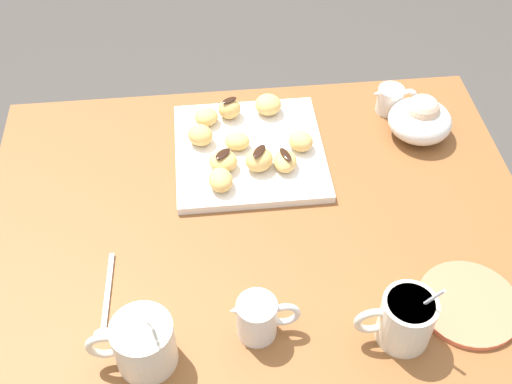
{
  "coord_description": "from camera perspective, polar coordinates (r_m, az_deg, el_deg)",
  "views": [
    {
      "loc": [
        0.08,
        0.72,
        1.6
      ],
      "look_at": [
        -0.0,
        -0.05,
        0.77
      ],
      "focal_mm": 45.16,
      "sensor_mm": 36.0,
      "label": 1
    }
  ],
  "objects": [
    {
      "name": "beignet_4",
      "position": [
        1.23,
        -4.96,
        5.04
      ],
      "size": [
        0.07,
        0.07,
        0.04
      ],
      "primitive_type": "ellipsoid",
      "rotation": [
        0.0,
        0.0,
        5.43
      ],
      "color": "#E5B260",
      "rests_on": "pastry_plate_square"
    },
    {
      "name": "chocolate_drizzle_7",
      "position": [
        1.16,
        -2.97,
        3.39
      ],
      "size": [
        0.04,
        0.04,
        0.0
      ],
      "primitive_type": "ellipsoid",
      "rotation": [
        0.0,
        0.0,
        0.83
      ],
      "color": "black",
      "rests_on": "beignet_7"
    },
    {
      "name": "saucer_coral_left",
      "position": [
        1.06,
        18.31,
        -9.38
      ],
      "size": [
        0.16,
        0.16,
        0.01
      ],
      "primitive_type": "cylinder",
      "color": "#E5704C",
      "rests_on": "dining_table"
    },
    {
      "name": "loose_spoon_near_saucer",
      "position": [
        1.04,
        -13.13,
        -9.84
      ],
      "size": [
        0.03,
        0.16,
        0.01
      ],
      "color": "silver",
      "rests_on": "dining_table"
    },
    {
      "name": "chocolate_drizzle_8",
      "position": [
        1.16,
        2.63,
        3.34
      ],
      "size": [
        0.03,
        0.04,
        0.0
      ],
      "primitive_type": "ellipsoid",
      "rotation": [
        0.0,
        0.0,
        1.91
      ],
      "color": "black",
      "rests_on": "beignet_8"
    },
    {
      "name": "chocolate_drizzle_5",
      "position": [
        1.27,
        -2.38,
        8.12
      ],
      "size": [
        0.03,
        0.03,
        0.0
      ],
      "primitive_type": "ellipsoid",
      "rotation": [
        0.0,
        0.0,
        3.62
      ],
      "color": "black",
      "rests_on": "beignet_5"
    },
    {
      "name": "dining_table",
      "position": [
        1.24,
        0.22,
        -7.13
      ],
      "size": [
        0.96,
        0.73,
        0.75
      ],
      "color": "brown",
      "rests_on": "ground_plane"
    },
    {
      "name": "beignet_3",
      "position": [
        1.14,
        -3.16,
        1.07
      ],
      "size": [
        0.05,
        0.06,
        0.03
      ],
      "primitive_type": "ellipsoid",
      "rotation": [
        0.0,
        0.0,
        1.68
      ],
      "color": "#E5B260",
      "rests_on": "pastry_plate_square"
    },
    {
      "name": "beignet_0",
      "position": [
        1.17,
        0.28,
        2.89
      ],
      "size": [
        0.07,
        0.07,
        0.04
      ],
      "primitive_type": "ellipsoid",
      "rotation": [
        0.0,
        0.0,
        3.9
      ],
      "color": "#E5B260",
      "rests_on": "pastry_plate_square"
    },
    {
      "name": "beignet_5",
      "position": [
        1.28,
        -2.35,
        7.39
      ],
      "size": [
        0.06,
        0.06,
        0.04
      ],
      "primitive_type": "ellipsoid",
      "rotation": [
        0.0,
        0.0,
        3.79
      ],
      "color": "#E5B260",
      "rests_on": "pastry_plate_square"
    },
    {
      "name": "pastry_plate_square",
      "position": [
        1.23,
        -0.54,
        3.6
      ],
      "size": [
        0.28,
        0.28,
        0.02
      ],
      "primitive_type": "cube",
      "color": "silver",
      "rests_on": "dining_table"
    },
    {
      "name": "beignet_9",
      "position": [
        1.27,
        -4.43,
        6.65
      ],
      "size": [
        0.06,
        0.05,
        0.03
      ],
      "primitive_type": "ellipsoid",
      "rotation": [
        0.0,
        0.0,
        0.24
      ],
      "color": "#E5B260",
      "rests_on": "pastry_plate_square"
    },
    {
      "name": "coffee_mug_cream_left",
      "position": [
        0.97,
        13.05,
        -10.84
      ],
      "size": [
        0.12,
        0.08,
        0.13
      ],
      "color": "silver",
      "rests_on": "dining_table"
    },
    {
      "name": "beignet_2",
      "position": [
        1.21,
        -1.68,
        4.52
      ],
      "size": [
        0.05,
        0.05,
        0.03
      ],
      "primitive_type": "ellipsoid",
      "rotation": [
        0.0,
        0.0,
        1.38
      ],
      "color": "#E5B260",
      "rests_on": "pastry_plate_square"
    },
    {
      "name": "cream_pitcher_white",
      "position": [
        0.96,
        0.19,
        -11.0
      ],
      "size": [
        0.1,
        0.06,
        0.07
      ],
      "color": "silver",
      "rests_on": "dining_table"
    },
    {
      "name": "beignet_8",
      "position": [
        1.18,
        2.61,
        2.76
      ],
      "size": [
        0.05,
        0.06,
        0.03
      ],
      "primitive_type": "ellipsoid",
      "rotation": [
        0.0,
        0.0,
        1.44
      ],
      "color": "#E5B260",
      "rests_on": "pastry_plate_square"
    },
    {
      "name": "coffee_mug_cream_right",
      "position": [
        0.94,
        -10.03,
        -13.01
      ],
      "size": [
        0.13,
        0.09,
        0.13
      ],
      "color": "silver",
      "rests_on": "dining_table"
    },
    {
      "name": "chocolate_drizzle_0",
      "position": [
        1.16,
        0.28,
        3.64
      ],
      "size": [
        0.03,
        0.04,
        0.0
      ],
      "primitive_type": "ellipsoid",
      "rotation": [
        0.0,
        0.0,
        4.15
      ],
      "color": "black",
      "rests_on": "beignet_0"
    },
    {
      "name": "beignet_1",
      "position": [
        1.21,
        3.98,
        4.52
      ],
      "size": [
        0.06,
        0.06,
        0.03
      ],
      "primitive_type": "ellipsoid",
      "rotation": [
        0.0,
        0.0,
        2.15
      ],
      "color": "#E5B260",
      "rests_on": "pastry_plate_square"
    },
    {
      "name": "ice_cream_bowl",
      "position": [
        1.29,
        14.35,
        6.31
      ],
      "size": [
        0.12,
        0.12,
        0.09
      ],
      "color": "silver",
      "rests_on": "dining_table"
    },
    {
      "name": "beignet_7",
      "position": [
        1.17,
        -2.94,
        2.75
      ],
      "size": [
        0.07,
        0.07,
        0.03
      ],
      "primitive_type": "ellipsoid",
      "rotation": [
        0.0,
        0.0,
        1.13
      ],
      "color": "#E5B260",
      "rests_on": "pastry_plate_square"
    },
    {
      "name": "beignet_6",
      "position": [
        1.29,
        1.09,
        7.74
      ],
      "size": [
        0.07,
        0.07,
        0.04
      ],
      "primitive_type": "ellipsoid",
      "rotation": [
        0.0,
        0.0,
        2.31
      ],
      "color": "#E5B260",
      "rests_on": "pastry_plate_square"
    },
    {
      "name": "chocolate_sauce_pitcher",
      "position": [
        1.34,
        11.84,
        8.13
      ],
      "size": [
        0.09,
        0.05,
        0.06
      ],
      "color": "silver",
      "rests_on": "dining_table"
    }
  ]
}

